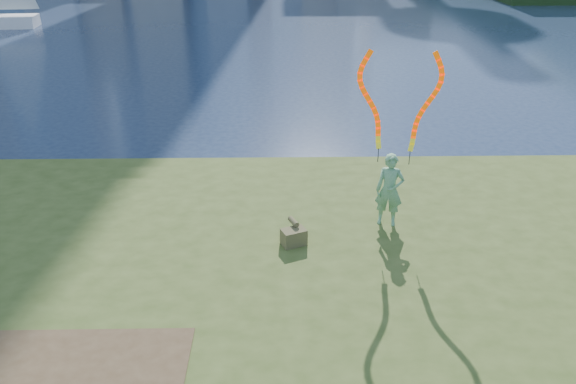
{
  "coord_description": "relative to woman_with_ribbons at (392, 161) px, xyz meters",
  "views": [
    {
      "loc": [
        0.75,
        -8.74,
        6.7
      ],
      "look_at": [
        0.93,
        1.0,
        1.88
      ],
      "focal_mm": 35.0,
      "sensor_mm": 36.0,
      "label": 1
    }
  ],
  "objects": [
    {
      "name": "woman_with_ribbons",
      "position": [
        0.0,
        0.0,
        0.0
      ],
      "size": [
        1.97,
        0.61,
        3.96
      ],
      "rotation": [
        0.0,
        0.0,
        -0.25
      ],
      "color": "#156D25",
      "rests_on": "grassy_knoll"
    },
    {
      "name": "ground",
      "position": [
        -3.06,
        -1.67,
        -2.22
      ],
      "size": [
        320.0,
        320.0,
        0.0
      ],
      "primitive_type": "plane",
      "color": "#1A2843",
      "rests_on": "ground"
    },
    {
      "name": "grassy_knoll",
      "position": [
        -3.06,
        -3.96,
        -1.88
      ],
      "size": [
        20.0,
        18.0,
        0.8
      ],
      "color": "#384819",
      "rests_on": "ground"
    },
    {
      "name": "canvas_bag",
      "position": [
        -2.02,
        -0.83,
        -1.24
      ],
      "size": [
        0.55,
        0.62,
        0.45
      ],
      "rotation": [
        0.0,
        0.0,
        0.4
      ],
      "color": "#4B4924",
      "rests_on": "grassy_knoll"
    }
  ]
}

